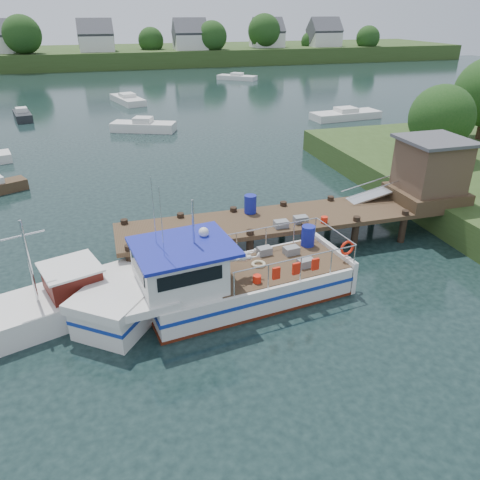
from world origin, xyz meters
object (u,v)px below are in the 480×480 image
object	(u,v)px
work_boat	(52,304)
moored_e	(23,115)
dock	(383,189)
moored_d	(128,99)
moored_c	(346,115)
lobster_boat	(215,283)
moored_far	(237,77)
moored_b	(144,126)

from	to	relation	value
work_boat	moored_e	distance (m)	36.49
dock	work_boat	world-z (taller)	dock
dock	moored_d	bearing A→B (deg)	103.17
moored_c	moored_d	xyz separation A→B (m)	(-20.25, 15.02, -0.00)
dock	lobster_boat	size ratio (longest dim) A/B	1.54
moored_far	moored_e	distance (m)	35.80
moored_b	moored_c	distance (m)	19.92
lobster_boat	moored_far	distance (m)	61.31
moored_e	lobster_boat	bearing A→B (deg)	-96.01
work_boat	moored_b	world-z (taller)	work_boat
moored_c	moored_e	xyz separation A→B (m)	(-30.92, 8.68, 0.03)
work_boat	moored_e	world-z (taller)	work_boat
dock	moored_e	size ratio (longest dim) A/B	3.72
moored_far	moored_b	distance (m)	34.79
moored_c	lobster_boat	bearing A→B (deg)	-120.71
dock	moored_far	world-z (taller)	dock
dock	moored_c	xyz separation A→B (m)	(11.06, 24.26, -1.83)
moored_far	moored_c	xyz separation A→B (m)	(2.53, -30.47, 0.03)
dock	lobster_boat	xyz separation A→B (m)	(-9.18, -3.96, -1.31)
moored_d	moored_far	bearing A→B (deg)	56.05
moored_b	moored_e	xyz separation A→B (m)	(-11.00, 8.33, -0.03)
moored_far	moored_b	xyz separation A→B (m)	(-17.39, -30.13, 0.08)
moored_b	work_boat	bearing A→B (deg)	-114.22
moored_c	dock	bearing A→B (deg)	-109.57
moored_c	moored_e	world-z (taller)	moored_e
work_boat	moored_d	world-z (taller)	work_boat
moored_b	moored_c	size ratio (longest dim) A/B	0.83
lobster_boat	work_boat	distance (m)	5.77
moored_b	moored_c	bearing A→B (deg)	-12.98
moored_c	moored_e	size ratio (longest dim) A/B	1.61
lobster_boat	moored_far	size ratio (longest dim) A/B	1.81
moored_b	moored_e	size ratio (longest dim) A/B	1.33
lobster_boat	moored_far	bearing A→B (deg)	65.67
work_boat	lobster_boat	bearing A→B (deg)	-25.71
moored_b	lobster_boat	bearing A→B (deg)	-102.62
dock	moored_far	distance (m)	55.43
moored_b	moored_far	bearing A→B (deg)	48.01
dock	moored_d	world-z (taller)	dock
moored_b	moored_e	bearing A→B (deg)	130.86
lobster_boat	moored_c	xyz separation A→B (m)	(20.24, 28.22, -0.52)
moored_far	moored_b	bearing A→B (deg)	-95.70
work_boat	moored_b	bearing A→B (deg)	59.55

